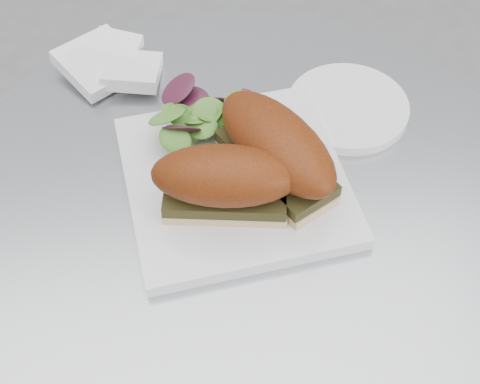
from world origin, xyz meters
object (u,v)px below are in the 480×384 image
object	(u,v)px
plate	(235,180)
sandwich_right	(277,148)
saucer	(348,107)
sandwich_left	(225,181)

from	to	relation	value
plate	sandwich_right	xyz separation A→B (m)	(0.04, -0.00, 0.05)
plate	saucer	world-z (taller)	plate
saucer	sandwich_right	bearing A→B (deg)	-137.72
sandwich_right	sandwich_left	bearing A→B (deg)	-86.54
sandwich_left	sandwich_right	world-z (taller)	same
sandwich_right	saucer	bearing A→B (deg)	104.62
plate	saucer	size ratio (longest dim) A/B	1.60
plate	sandwich_right	size ratio (longest dim) A/B	1.28
plate	sandwich_right	bearing A→B (deg)	-6.33
sandwich_left	saucer	bearing A→B (deg)	49.46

